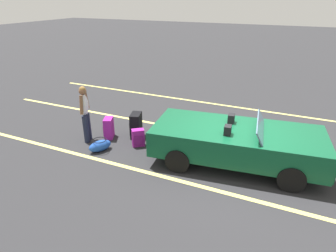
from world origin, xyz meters
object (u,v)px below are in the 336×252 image
suitcase_medium_bright (109,128)px  traveler_person (85,111)px  suitcase_small_carryon (138,138)px  convertible_car (245,143)px  duffel_bag (100,146)px  suitcase_large_black (136,125)px

suitcase_medium_bright → traveler_person: 0.88m
suitcase_small_carryon → traveler_person: 1.68m
traveler_person → convertible_car: bearing=-12.4°
suitcase_small_carryon → suitcase_medium_bright: bearing=-134.1°
suitcase_medium_bright → duffel_bag: 0.85m
suitcase_small_carryon → duffel_bag: bearing=-87.9°
suitcase_large_black → suitcase_small_carryon: suitcase_large_black is taller
convertible_car → suitcase_medium_bright: 3.97m
convertible_car → suitcase_large_black: 3.26m
traveler_person → suitcase_medium_bright: bearing=24.3°
suitcase_medium_bright → suitcase_small_carryon: size_ratio=1.24×
suitcase_medium_bright → duffel_bag: bearing=83.8°
convertible_car → suitcase_small_carryon: bearing=177.8°
traveler_person → suitcase_large_black: bearing=15.6°
duffel_bag → traveler_person: bearing=152.4°
convertible_car → traveler_person: bearing=-179.6°
suitcase_small_carryon → traveler_person: traveler_person is taller
suitcase_small_carryon → duffel_bag: suitcase_small_carryon is taller
suitcase_large_black → suitcase_small_carryon: bearing=108.2°
suitcase_medium_bright → traveler_person: bearing=20.2°
suitcase_large_black → suitcase_medium_bright: size_ratio=1.19×
suitcase_medium_bright → convertible_car: bearing=158.1°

